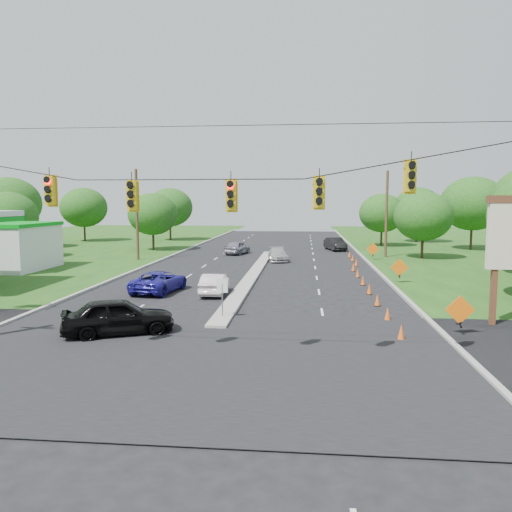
# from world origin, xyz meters

# --- Properties ---
(ground) EXTENTS (160.00, 160.00, 0.00)m
(ground) POSITION_xyz_m (0.00, 0.00, 0.00)
(ground) COLOR black
(ground) RESTS_ON ground
(cross_street) EXTENTS (160.00, 14.00, 0.02)m
(cross_street) POSITION_xyz_m (0.00, 0.00, 0.00)
(cross_street) COLOR black
(cross_street) RESTS_ON ground
(curb_left) EXTENTS (0.25, 110.00, 0.16)m
(curb_left) POSITION_xyz_m (-10.10, 30.00, 0.00)
(curb_left) COLOR gray
(curb_left) RESTS_ON ground
(curb_right) EXTENTS (0.25, 110.00, 0.16)m
(curb_right) POSITION_xyz_m (10.10, 30.00, 0.00)
(curb_right) COLOR gray
(curb_right) RESTS_ON ground
(median) EXTENTS (1.00, 34.00, 0.18)m
(median) POSITION_xyz_m (0.00, 21.00, 0.00)
(median) COLOR gray
(median) RESTS_ON ground
(median_sign) EXTENTS (0.55, 0.06, 2.05)m
(median_sign) POSITION_xyz_m (0.00, 6.00, 1.46)
(median_sign) COLOR gray
(median_sign) RESTS_ON ground
(signal_span) EXTENTS (25.60, 0.32, 9.00)m
(signal_span) POSITION_xyz_m (-0.05, -1.00, 4.97)
(signal_span) COLOR #422D1C
(signal_span) RESTS_ON ground
(utility_pole_far_left) EXTENTS (0.28, 0.28, 9.00)m
(utility_pole_far_left) POSITION_xyz_m (-12.50, 30.00, 4.50)
(utility_pole_far_left) COLOR #422D1C
(utility_pole_far_left) RESTS_ON ground
(utility_pole_far_right) EXTENTS (0.28, 0.28, 9.00)m
(utility_pole_far_right) POSITION_xyz_m (12.50, 35.00, 4.50)
(utility_pole_far_right) COLOR #422D1C
(utility_pole_far_right) RESTS_ON ground
(cone_0) EXTENTS (0.32, 0.32, 0.70)m
(cone_0) POSITION_xyz_m (8.14, 3.00, 0.35)
(cone_0) COLOR #E35519
(cone_0) RESTS_ON ground
(cone_1) EXTENTS (0.32, 0.32, 0.70)m
(cone_1) POSITION_xyz_m (8.14, 6.50, 0.35)
(cone_1) COLOR #E35519
(cone_1) RESTS_ON ground
(cone_2) EXTENTS (0.32, 0.32, 0.70)m
(cone_2) POSITION_xyz_m (8.14, 10.00, 0.35)
(cone_2) COLOR #E35519
(cone_2) RESTS_ON ground
(cone_3) EXTENTS (0.32, 0.32, 0.70)m
(cone_3) POSITION_xyz_m (8.14, 13.50, 0.35)
(cone_3) COLOR #E35519
(cone_3) RESTS_ON ground
(cone_4) EXTENTS (0.32, 0.32, 0.70)m
(cone_4) POSITION_xyz_m (8.14, 17.00, 0.35)
(cone_4) COLOR #E35519
(cone_4) RESTS_ON ground
(cone_5) EXTENTS (0.32, 0.32, 0.70)m
(cone_5) POSITION_xyz_m (8.14, 20.50, 0.35)
(cone_5) COLOR #E35519
(cone_5) RESTS_ON ground
(cone_6) EXTENTS (0.32, 0.32, 0.70)m
(cone_6) POSITION_xyz_m (8.14, 24.00, 0.35)
(cone_6) COLOR #E35519
(cone_6) RESTS_ON ground
(cone_7) EXTENTS (0.32, 0.32, 0.70)m
(cone_7) POSITION_xyz_m (8.74, 27.50, 0.35)
(cone_7) COLOR #E35519
(cone_7) RESTS_ON ground
(cone_8) EXTENTS (0.32, 0.32, 0.70)m
(cone_8) POSITION_xyz_m (8.74, 31.00, 0.35)
(cone_8) COLOR #E35519
(cone_8) RESTS_ON ground
(cone_9) EXTENTS (0.32, 0.32, 0.70)m
(cone_9) POSITION_xyz_m (8.74, 34.50, 0.35)
(cone_9) COLOR #E35519
(cone_9) RESTS_ON ground
(work_sign_0) EXTENTS (1.27, 0.58, 1.37)m
(work_sign_0) POSITION_xyz_m (10.80, 4.00, 1.09)
(work_sign_0) COLOR black
(work_sign_0) RESTS_ON ground
(work_sign_1) EXTENTS (1.27, 0.58, 1.37)m
(work_sign_1) POSITION_xyz_m (10.80, 18.00, 1.09)
(work_sign_1) COLOR black
(work_sign_1) RESTS_ON ground
(work_sign_2) EXTENTS (1.27, 0.58, 1.37)m
(work_sign_2) POSITION_xyz_m (10.80, 32.00, 1.09)
(work_sign_2) COLOR black
(work_sign_2) RESTS_ON ground
(tree_2) EXTENTS (5.88, 5.88, 6.86)m
(tree_2) POSITION_xyz_m (-26.00, 30.00, 4.34)
(tree_2) COLOR black
(tree_2) RESTS_ON ground
(tree_3) EXTENTS (7.56, 7.56, 8.82)m
(tree_3) POSITION_xyz_m (-32.00, 40.00, 5.58)
(tree_3) COLOR black
(tree_3) RESTS_ON ground
(tree_4) EXTENTS (6.72, 6.72, 7.84)m
(tree_4) POSITION_xyz_m (-28.00, 52.00, 4.96)
(tree_4) COLOR black
(tree_4) RESTS_ON ground
(tree_5) EXTENTS (5.88, 5.88, 6.86)m
(tree_5) POSITION_xyz_m (-14.00, 40.00, 4.34)
(tree_5) COLOR black
(tree_5) RESTS_ON ground
(tree_6) EXTENTS (6.72, 6.72, 7.84)m
(tree_6) POSITION_xyz_m (-16.00, 55.00, 4.96)
(tree_6) COLOR black
(tree_6) RESTS_ON ground
(tree_9) EXTENTS (5.88, 5.88, 6.86)m
(tree_9) POSITION_xyz_m (16.00, 34.00, 4.34)
(tree_9) COLOR black
(tree_9) RESTS_ON ground
(tree_10) EXTENTS (7.56, 7.56, 8.82)m
(tree_10) POSITION_xyz_m (24.00, 44.00, 5.58)
(tree_10) COLOR black
(tree_10) RESTS_ON ground
(tree_11) EXTENTS (6.72, 6.72, 7.84)m
(tree_11) POSITION_xyz_m (20.00, 55.00, 4.96)
(tree_11) COLOR black
(tree_11) RESTS_ON ground
(tree_12) EXTENTS (5.88, 5.88, 6.86)m
(tree_12) POSITION_xyz_m (14.00, 48.00, 4.34)
(tree_12) COLOR black
(tree_12) RESTS_ON ground
(black_sedan) EXTENTS (5.19, 3.72, 1.64)m
(black_sedan) POSITION_xyz_m (-4.08, 2.73, 0.82)
(black_sedan) COLOR black
(black_sedan) RESTS_ON ground
(white_sedan) EXTENTS (1.51, 4.05, 1.32)m
(white_sedan) POSITION_xyz_m (-1.60, 12.62, 0.66)
(white_sedan) COLOR silver
(white_sedan) RESTS_ON ground
(blue_pickup) EXTENTS (3.01, 5.26, 1.38)m
(blue_pickup) POSITION_xyz_m (-5.30, 13.09, 0.69)
(blue_pickup) COLOR navy
(blue_pickup) RESTS_ON ground
(silver_car_far) EXTENTS (2.35, 4.64, 1.29)m
(silver_car_far) POSITION_xyz_m (1.44, 30.73, 0.64)
(silver_car_far) COLOR #A2A2A2
(silver_car_far) RESTS_ON ground
(silver_car_oncoming) EXTENTS (2.78, 4.67, 1.49)m
(silver_car_oncoming) POSITION_xyz_m (-3.39, 36.72, 0.74)
(silver_car_oncoming) COLOR gray
(silver_car_oncoming) RESTS_ON ground
(dark_car_receding) EXTENTS (2.71, 4.92, 1.54)m
(dark_car_receding) POSITION_xyz_m (7.71, 42.19, 0.77)
(dark_car_receding) COLOR black
(dark_car_receding) RESTS_ON ground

